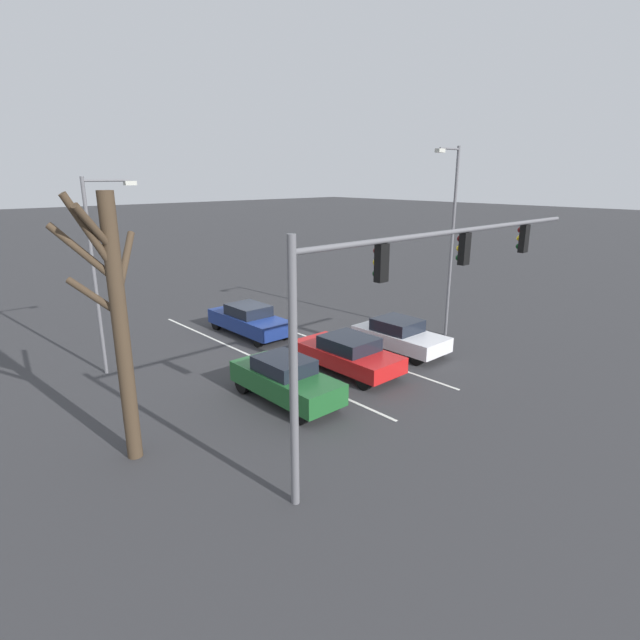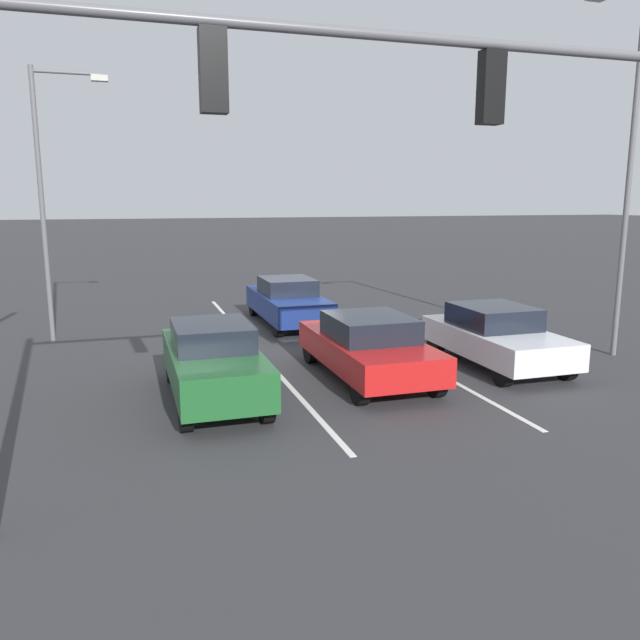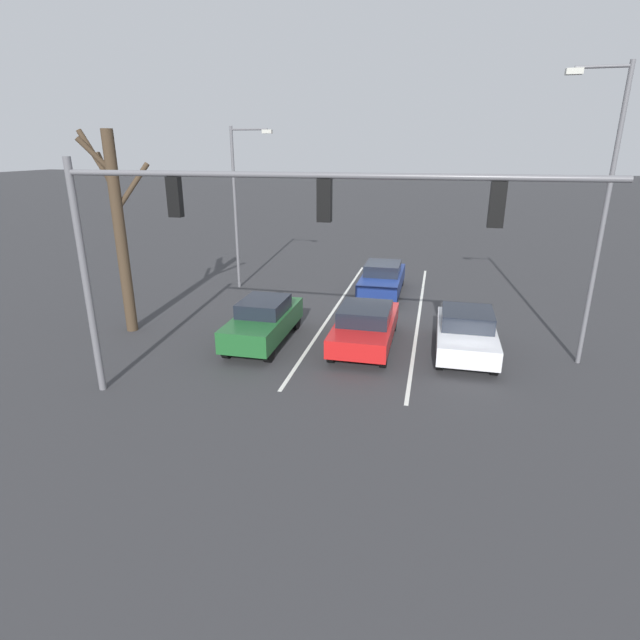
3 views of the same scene
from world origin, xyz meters
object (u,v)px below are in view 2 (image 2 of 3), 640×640
at_px(car_white_leftlane_front, 496,336).
at_px(traffic_signal_gantry, 333,127).
at_px(car_navy_midlane_second, 288,301).
at_px(car_red_midlane_front, 368,346).
at_px(street_lamp_left_shoulder, 626,158).
at_px(street_lamp_right_shoulder, 49,186).
at_px(car_darkgreen_rightlane_front, 213,361).

distance_m(car_white_leftlane_front, traffic_signal_gantry, 8.92).
relative_size(car_navy_midlane_second, traffic_signal_gantry, 0.37).
distance_m(car_navy_midlane_second, traffic_signal_gantry, 12.66).
distance_m(car_red_midlane_front, street_lamp_left_shoulder, 8.02).
xyz_separation_m(street_lamp_right_shoulder, street_lamp_left_shoulder, (-13.81, 6.23, 0.63)).
bearing_deg(street_lamp_right_shoulder, street_lamp_left_shoulder, 155.73).
xyz_separation_m(car_white_leftlane_front, street_lamp_right_shoulder, (10.41, -6.19, 3.64)).
xyz_separation_m(car_darkgreen_rightlane_front, street_lamp_right_shoulder, (3.45, -6.82, 3.57)).
bearing_deg(car_red_midlane_front, car_navy_midlane_second, -88.71).
bearing_deg(car_navy_midlane_second, street_lamp_left_shoulder, 136.60).
distance_m(car_red_midlane_front, traffic_signal_gantry, 7.02).
bearing_deg(car_darkgreen_rightlane_front, street_lamp_left_shoulder, -176.74).
xyz_separation_m(car_darkgreen_rightlane_front, car_red_midlane_front, (-3.55, -0.50, -0.05)).
height_order(car_white_leftlane_front, car_red_midlane_front, car_red_midlane_front).
bearing_deg(car_red_midlane_front, street_lamp_right_shoulder, -42.01).
relative_size(car_red_midlane_front, street_lamp_left_shoulder, 0.52).
bearing_deg(car_white_leftlane_front, street_lamp_right_shoulder, -30.73).
height_order(traffic_signal_gantry, street_lamp_right_shoulder, street_lamp_right_shoulder).
bearing_deg(car_darkgreen_rightlane_front, car_white_leftlane_front, -174.85).
relative_size(car_darkgreen_rightlane_front, traffic_signal_gantry, 0.34).
bearing_deg(street_lamp_right_shoulder, car_red_midlane_front, 137.99).
xyz_separation_m(car_navy_midlane_second, street_lamp_right_shoulder, (6.86, 0.34, 3.62)).
relative_size(car_darkgreen_rightlane_front, street_lamp_right_shoulder, 0.58).
relative_size(car_red_midlane_front, car_navy_midlane_second, 0.96).
bearing_deg(car_white_leftlane_front, traffic_signal_gantry, 41.01).
xyz_separation_m(car_white_leftlane_front, street_lamp_left_shoulder, (-3.40, 0.04, 4.27)).
height_order(car_red_midlane_front, street_lamp_right_shoulder, street_lamp_right_shoulder).
xyz_separation_m(car_darkgreen_rightlane_front, car_navy_midlane_second, (-3.40, -7.16, -0.05)).
distance_m(car_red_midlane_front, street_lamp_right_shoulder, 10.11).
relative_size(car_white_leftlane_front, street_lamp_right_shoulder, 0.56).
bearing_deg(street_lamp_left_shoulder, car_darkgreen_rightlane_front, 3.26).
bearing_deg(traffic_signal_gantry, car_darkgreen_rightlane_front, -77.65).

